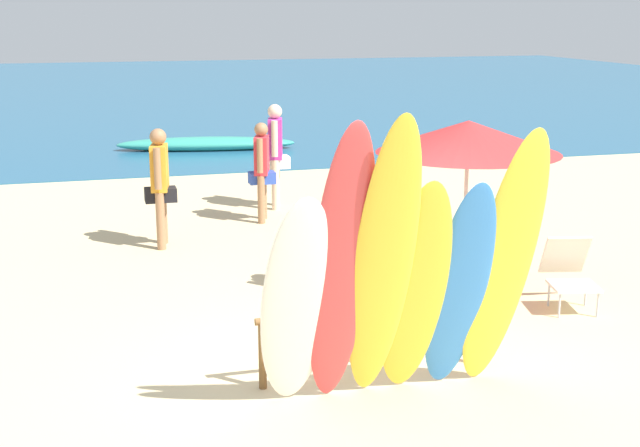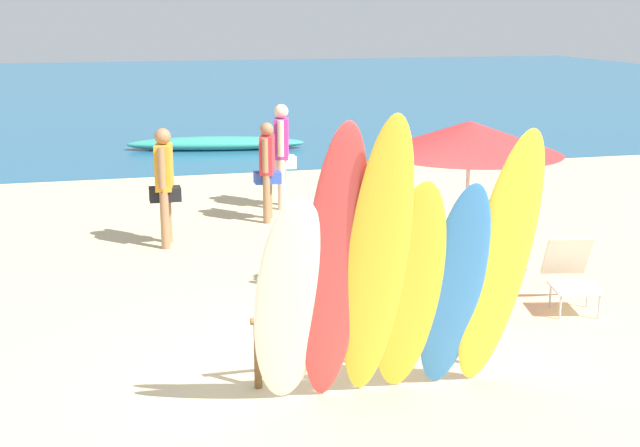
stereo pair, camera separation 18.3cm
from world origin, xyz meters
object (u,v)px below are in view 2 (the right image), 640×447
beach_umbrella (470,137)px  beach_chair_blue (496,235)px  surfboard_white_0 (290,305)px  beachgoer_by_water (357,215)px  beachgoer_strolling (164,179)px  surfboard_yellow_3 (409,292)px  distant_boat (216,144)px  surfboard_yellow_2 (376,267)px  surfboard_blue_4 (454,290)px  surfboard_yellow_5 (499,264)px  surfboard_rack (370,325)px  beachgoer_photographing (267,165)px  beachgoer_midbeach (282,149)px  surfboard_red_1 (334,272)px  beach_chair_red (571,271)px

beach_umbrella → beach_chair_blue: bearing=49.9°
surfboard_white_0 → beachgoer_by_water: (1.41, 2.87, -0.02)m
beachgoer_strolling → beachgoer_by_water: beachgoer_strolling is taller
surfboard_white_0 → surfboard_yellow_3: 0.99m
distant_boat → surfboard_yellow_2: bearing=-92.2°
surfboard_blue_4 → surfboard_yellow_5: 0.43m
surfboard_yellow_3 → surfboard_white_0: bearing=-177.8°
surfboard_white_0 → surfboard_rack: bearing=36.1°
beachgoer_strolling → surfboard_yellow_5: bearing=-147.3°
surfboard_yellow_5 → beachgoer_strolling: size_ratio=1.50×
surfboard_yellow_3 → beach_chair_blue: surfboard_yellow_3 is taller
surfboard_white_0 → beachgoer_photographing: size_ratio=1.32×
beach_chair_blue → distant_boat: bearing=87.5°
surfboard_yellow_3 → beachgoer_by_water: 2.93m
beachgoer_midbeach → beach_chair_blue: beachgoer_midbeach is taller
surfboard_blue_4 → beach_chair_blue: (2.09, 3.54, -0.57)m
surfboard_red_1 → beachgoer_photographing: surfboard_red_1 is taller
beach_chair_blue → surfboard_red_1: bearing=-145.8°
surfboard_rack → surfboard_red_1: bearing=-126.1°
beachgoer_photographing → beach_umbrella: bearing=36.8°
beachgoer_midbeach → distant_boat: beachgoer_midbeach is taller
surfboard_blue_4 → beachgoer_photographing: size_ratio=1.34×
surfboard_rack → beachgoer_midbeach: size_ratio=1.24×
surfboard_white_0 → beachgoer_strolling: size_ratio=1.23×
beach_chair_red → beachgoer_midbeach: bearing=122.8°
surfboard_rack → surfboard_yellow_3: bearing=-78.7°
distant_boat → surfboard_yellow_5: bearing=-87.7°
surfboard_blue_4 → beach_chair_blue: size_ratio=2.44×
surfboard_white_0 → beachgoer_photographing: surfboard_white_0 is taller
surfboard_blue_4 → surfboard_yellow_5: (0.37, -0.05, 0.21)m
surfboard_yellow_2 → beachgoer_midbeach: 7.76m
surfboard_yellow_2 → surfboard_rack: bearing=79.2°
surfboard_red_1 → surfboard_yellow_5: size_ratio=1.06×
surfboard_yellow_2 → surfboard_yellow_3: surfboard_yellow_2 is taller
surfboard_yellow_3 → surfboard_blue_4: 0.40m
surfboard_yellow_2 → surfboard_blue_4: surfboard_yellow_2 is taller
surfboard_yellow_3 → beach_chair_blue: bearing=59.2°
surfboard_red_1 → beach_chair_red: bearing=33.1°
surfboard_white_0 → beach_chair_red: size_ratio=2.47×
surfboard_blue_4 → surfboard_white_0: bearing=-179.1°
surfboard_red_1 → beach_chair_blue: (3.15, 3.64, -0.83)m
surfboard_red_1 → beach_umbrella: bearing=50.8°
surfboard_red_1 → surfboard_yellow_5: 1.43m
surfboard_yellow_2 → surfboard_yellow_3: size_ratio=1.28×
beachgoer_photographing → beach_chair_red: size_ratio=1.88×
beach_umbrella → distant_boat: (-1.37, 11.47, -1.72)m
beachgoer_strolling → beach_umbrella: bearing=-124.6°
beachgoer_photographing → beach_chair_blue: size_ratio=1.82×
beachgoer_by_water → beach_umbrella: size_ratio=0.80×
surfboard_yellow_3 → beach_chair_red: surfboard_yellow_3 is taller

